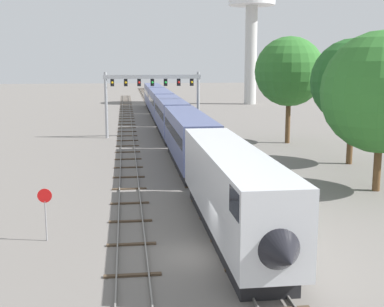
{
  "coord_description": "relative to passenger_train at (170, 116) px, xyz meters",
  "views": [
    {
      "loc": [
        -3.66,
        -24.01,
        9.54
      ],
      "look_at": [
        1.0,
        12.0,
        3.0
      ],
      "focal_mm": 48.36,
      "sensor_mm": 36.0,
      "label": 1
    }
  ],
  "objects": [
    {
      "name": "ground_plane",
      "position": [
        -2.0,
        -41.38,
        -2.61
      ],
      "size": [
        400.0,
        400.0,
        0.0
      ],
      "primitive_type": "plane",
      "color": "slate"
    },
    {
      "name": "signal_gantry",
      "position": [
        -2.25,
        -0.66,
        3.44
      ],
      "size": [
        12.1,
        0.49,
        8.17
      ],
      "color": "#999BA0",
      "rests_on": "ground"
    },
    {
      "name": "water_tower",
      "position": [
        21.9,
        47.17,
        18.71
      ],
      "size": [
        10.24,
        10.24,
        26.8
      ],
      "color": "beige",
      "rests_on": "ground"
    },
    {
      "name": "trackside_tree_mid",
      "position": [
        12.72,
        -30.09,
        4.68
      ],
      "size": [
        8.83,
        8.83,
        11.72
      ],
      "color": "brown",
      "rests_on": "ground"
    },
    {
      "name": "trackside_tree_left",
      "position": [
        15.06,
        -20.13,
        5.05
      ],
      "size": [
        7.8,
        7.8,
        11.58
      ],
      "color": "brown",
      "rests_on": "ground"
    },
    {
      "name": "trackside_tree_right",
      "position": [
        13.14,
        -7.33,
        5.68
      ],
      "size": [
        7.98,
        7.98,
        12.3
      ],
      "color": "brown",
      "rests_on": "ground"
    },
    {
      "name": "track_main",
      "position": [
        0.0,
        18.62,
        -2.54
      ],
      "size": [
        2.6,
        200.0,
        0.16
      ],
      "color": "slate",
      "rests_on": "ground"
    },
    {
      "name": "passenger_train",
      "position": [
        0.0,
        0.0,
        0.0
      ],
      "size": [
        3.04,
        95.66,
        4.8
      ],
      "color": "silver",
      "rests_on": "ground"
    },
    {
      "name": "stop_sign",
      "position": [
        -10.0,
        -38.11,
        -0.74
      ],
      "size": [
        0.76,
        0.08,
        2.88
      ],
      "color": "gray",
      "rests_on": "ground"
    },
    {
      "name": "track_near",
      "position": [
        -5.5,
        -1.38,
        -2.54
      ],
      "size": [
        2.6,
        160.0,
        0.16
      ],
      "color": "slate",
      "rests_on": "ground"
    }
  ]
}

